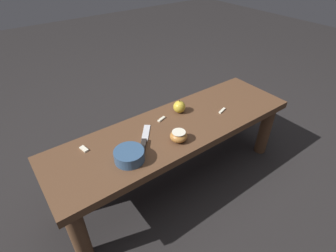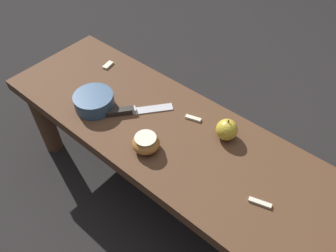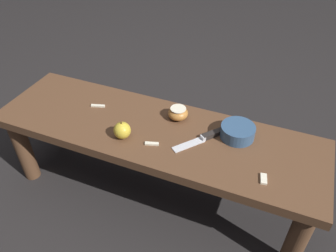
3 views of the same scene
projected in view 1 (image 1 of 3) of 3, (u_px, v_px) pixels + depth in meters
ground_plane at (175, 178)px, 1.60m from camera, size 8.00×8.00×0.00m
wooden_bench at (176, 136)px, 1.41m from camera, size 1.37×0.41×0.40m
knife at (144, 142)px, 1.25m from camera, size 0.16×0.19×0.02m
apple_whole at (179, 107)px, 1.45m from camera, size 0.07×0.07×0.08m
apple_cut at (179, 136)px, 1.26m from camera, size 0.08×0.08×0.05m
apple_slice_near_knife at (84, 149)px, 1.21m from camera, size 0.03×0.05×0.01m
apple_slice_center at (161, 119)px, 1.41m from camera, size 0.05×0.03×0.01m
apple_slice_near_bowl at (222, 111)px, 1.48m from camera, size 0.06×0.03×0.01m
bowl at (129, 155)px, 1.15m from camera, size 0.13×0.13×0.05m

